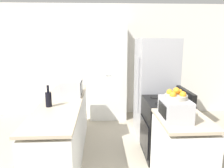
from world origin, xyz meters
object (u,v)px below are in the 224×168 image
(pantry_cabinet, at_px, (108,73))
(wine_bottle, at_px, (49,99))
(toaster_oven, at_px, (175,109))
(microwave, at_px, (72,87))
(stove, at_px, (165,128))
(refrigerator, at_px, (155,88))
(fruit_bowl, at_px, (176,95))

(pantry_cabinet, xyz_separation_m, wine_bottle, (-0.88, -1.97, -0.04))
(toaster_oven, bearing_deg, microwave, 138.45)
(stove, bearing_deg, toaster_oven, -100.46)
(wine_bottle, bearing_deg, pantry_cabinet, 65.90)
(wine_bottle, bearing_deg, toaster_oven, -19.68)
(toaster_oven, bearing_deg, pantry_cabinet, 105.25)
(refrigerator, distance_m, wine_bottle, 2.01)
(pantry_cabinet, bearing_deg, toaster_oven, -74.75)
(pantry_cabinet, distance_m, wine_bottle, 2.16)
(pantry_cabinet, distance_m, microwave, 1.50)
(refrigerator, distance_m, microwave, 1.55)
(refrigerator, xyz_separation_m, toaster_oven, (-0.16, -1.57, 0.11))
(refrigerator, bearing_deg, toaster_oven, -95.84)
(stove, height_order, microwave, microwave)
(microwave, bearing_deg, stove, -15.11)
(microwave, relative_size, fruit_bowl, 1.88)
(stove, xyz_separation_m, toaster_oven, (-0.14, -0.78, 0.57))
(pantry_cabinet, xyz_separation_m, toaster_oven, (0.69, -2.54, -0.03))
(toaster_oven, relative_size, fruit_bowl, 1.67)
(pantry_cabinet, bearing_deg, microwave, -115.21)
(wine_bottle, distance_m, fruit_bowl, 1.68)
(pantry_cabinet, relative_size, wine_bottle, 6.97)
(microwave, bearing_deg, toaster_oven, -41.55)
(pantry_cabinet, xyz_separation_m, stove, (0.84, -1.76, -0.59))
(stove, bearing_deg, wine_bottle, -172.78)
(pantry_cabinet, relative_size, microwave, 4.36)
(fruit_bowl, bearing_deg, refrigerator, 84.33)
(pantry_cabinet, distance_m, refrigerator, 1.30)
(toaster_oven, height_order, fruit_bowl, fruit_bowl)
(microwave, height_order, wine_bottle, wine_bottle)
(toaster_oven, bearing_deg, refrigerator, 84.16)
(stove, relative_size, toaster_oven, 2.49)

